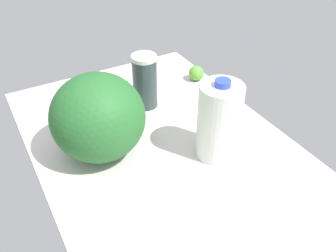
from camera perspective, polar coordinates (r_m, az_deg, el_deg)
countertop at (r=117.27cm, az=-0.00°, el=-4.51°), size 120.00×76.00×3.00cm
milk_jug at (r=109.48cm, az=7.78°, el=0.72°), size 12.77×12.77×25.67cm
watermelon at (r=110.23cm, az=-10.62°, el=1.31°), size 27.73×27.73×26.10cm
shaker_bottle at (r=132.59cm, az=-3.55°, el=6.83°), size 8.86×8.86×19.72cm
lime_near_front at (r=152.23cm, az=4.33°, el=8.04°), size 6.08×6.08×6.08cm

